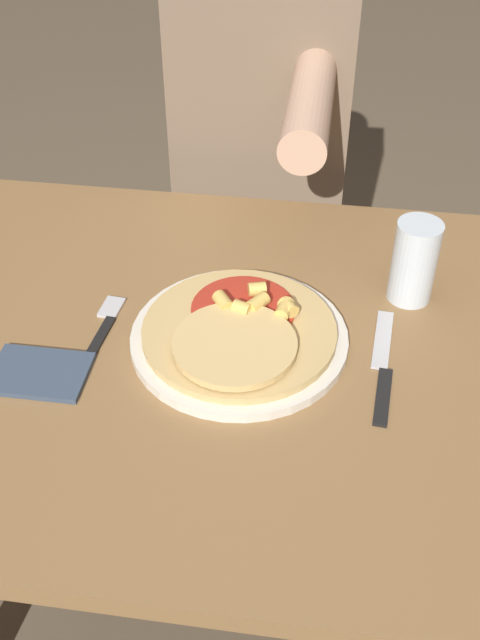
# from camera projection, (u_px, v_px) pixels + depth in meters

# --- Properties ---
(ground_plane) EXTENTS (8.00, 8.00, 0.00)m
(ground_plane) POSITION_uv_depth(u_px,v_px,m) (239.00, 614.00, 1.50)
(ground_plane) COLOR brown
(dining_table) EXTENTS (1.08, 0.77, 0.73)m
(dining_table) POSITION_uv_depth(u_px,v_px,m) (238.00, 406.00, 1.10)
(dining_table) COLOR olive
(dining_table) RESTS_ON ground_plane
(plate) EXTENTS (0.30, 0.30, 0.01)m
(plate) POSITION_uv_depth(u_px,v_px,m) (240.00, 338.00, 1.03)
(plate) COLOR silver
(plate) RESTS_ON dining_table
(pizza) EXTENTS (0.27, 0.27, 0.04)m
(pizza) POSITION_uv_depth(u_px,v_px,m) (240.00, 331.00, 1.01)
(pizza) COLOR tan
(pizza) RESTS_ON plate
(fork) EXTENTS (0.03, 0.18, 0.00)m
(fork) POSITION_uv_depth(u_px,v_px,m) (102.00, 331.00, 1.05)
(fork) COLOR black
(fork) RESTS_ON dining_table
(knife) EXTENTS (0.03, 0.22, 0.00)m
(knife) POSITION_uv_depth(u_px,v_px,m) (383.00, 367.00, 0.99)
(knife) COLOR black
(knife) RESTS_ON dining_table
(drinking_glass) EXTENTS (0.07, 0.07, 0.13)m
(drinking_glass) POSITION_uv_depth(u_px,v_px,m) (414.00, 262.00, 1.07)
(drinking_glass) COLOR silver
(drinking_glass) RESTS_ON dining_table
(napkin) EXTENTS (0.13, 0.09, 0.01)m
(napkin) POSITION_uv_depth(u_px,v_px,m) (39.00, 373.00, 0.98)
(napkin) COLOR #38475B
(napkin) RESTS_ON dining_table
(person_diner) EXTENTS (0.33, 0.52, 1.23)m
(person_diner) POSITION_uv_depth(u_px,v_px,m) (263.00, 151.00, 1.48)
(person_diner) COLOR #2D2D38
(person_diner) RESTS_ON ground_plane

